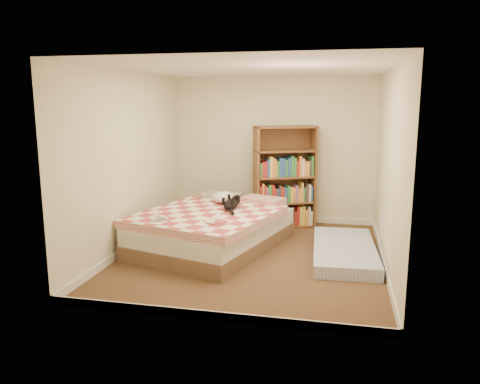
% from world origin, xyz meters
% --- Properties ---
extents(room, '(3.51, 4.01, 2.51)m').
position_xyz_m(room, '(0.00, 0.00, 1.20)').
color(room, '#442D1D').
rests_on(room, ground).
extents(bed, '(2.18, 2.65, 0.62)m').
position_xyz_m(bed, '(-0.61, 0.30, 0.28)').
color(bed, brown).
rests_on(bed, room).
extents(bookshelf, '(1.15, 0.73, 1.69)m').
position_xyz_m(bookshelf, '(0.26, 1.62, 0.60)').
color(bookshelf, brown).
rests_on(bookshelf, room).
extents(floor_mattress, '(0.90, 1.85, 0.16)m').
position_xyz_m(floor_mattress, '(1.25, 0.22, 0.08)').
color(floor_mattress, '#6574A8').
rests_on(floor_mattress, room).
extents(black_cat, '(0.26, 0.73, 0.17)m').
position_xyz_m(black_cat, '(-0.37, 0.41, 0.63)').
color(black_cat, black).
rests_on(black_cat, bed).
extents(white_dog, '(0.37, 0.39, 0.18)m').
position_xyz_m(white_dog, '(-0.57, 0.76, 0.64)').
color(white_dog, white).
rests_on(white_dog, bed).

